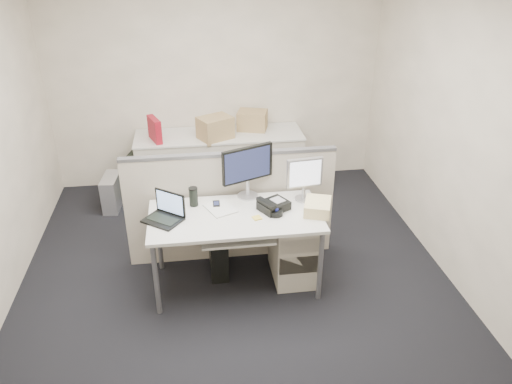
{
  "coord_description": "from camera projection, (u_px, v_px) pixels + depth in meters",
  "views": [
    {
      "loc": [
        -0.34,
        -3.74,
        2.92
      ],
      "look_at": [
        0.2,
        0.15,
        0.86
      ],
      "focal_mm": 35.0,
      "sensor_mm": 36.0,
      "label": 1
    }
  ],
  "objects": [
    {
      "name": "laptop",
      "position": [
        162.0,
        209.0,
        4.19
      ],
      "size": [
        0.39,
        0.37,
        0.23
      ],
      "primitive_type": "cube",
      "rotation": [
        0.0,
        0.0,
        -0.66
      ],
      "color": "black",
      "rests_on": "desk"
    },
    {
      "name": "travel_mug",
      "position": [
        193.0,
        197.0,
        4.45
      ],
      "size": [
        0.1,
        0.1,
        0.16
      ],
      "primitive_type": "cylinder",
      "rotation": [
        0.0,
        0.0,
        -0.28
      ],
      "color": "black",
      "rests_on": "desk"
    },
    {
      "name": "pc_tower_desk",
      "position": [
        218.0,
        255.0,
        4.74
      ],
      "size": [
        0.17,
        0.4,
        0.38
      ],
      "primitive_type": "cube",
      "rotation": [
        0.0,
        0.0,
        0.01
      ],
      "color": "black",
      "rests_on": "floor"
    },
    {
      "name": "wall_front",
      "position": [
        287.0,
        357.0,
        2.07
      ],
      "size": [
        4.0,
        0.02,
        2.7
      ],
      "primitive_type": "cube",
      "color": "beige",
      "rests_on": "ground"
    },
    {
      "name": "trackball",
      "position": [
        276.0,
        213.0,
        4.32
      ],
      "size": [
        0.13,
        0.13,
        0.05
      ],
      "primitive_type": "cylinder",
      "rotation": [
        0.0,
        0.0,
        0.02
      ],
      "color": "black",
      "rests_on": "desk"
    },
    {
      "name": "monitor_main",
      "position": [
        248.0,
        172.0,
        4.52
      ],
      "size": [
        0.53,
        0.37,
        0.5
      ],
      "primitive_type": "cube",
      "rotation": [
        0.0,
        0.0,
        0.39
      ],
      "color": "black",
      "rests_on": "desk"
    },
    {
      "name": "wall_back",
      "position": [
        215.0,
        77.0,
        6.02
      ],
      "size": [
        4.0,
        0.02,
        2.7
      ],
      "primitive_type": "cube",
      "color": "beige",
      "rests_on": "ground"
    },
    {
      "name": "desk",
      "position": [
        235.0,
        221.0,
        4.37
      ],
      "size": [
        1.5,
        0.75,
        0.73
      ],
      "color": "silver",
      "rests_on": "floor"
    },
    {
      "name": "banana",
      "position": [
        265.0,
        205.0,
        4.45
      ],
      "size": [
        0.15,
        0.14,
        0.04
      ],
      "primitive_type": "ellipsoid",
      "rotation": [
        0.0,
        0.0,
        0.74
      ],
      "color": "yellow",
      "rests_on": "desk"
    },
    {
      "name": "cubicle_partition",
      "position": [
        231.0,
        208.0,
        4.81
      ],
      "size": [
        2.0,
        0.06,
        1.1
      ],
      "primitive_type": "cube",
      "color": "#B3AB95",
      "rests_on": "floor"
    },
    {
      "name": "pc_tower_spare_silver",
      "position": [
        112.0,
        192.0,
        5.85
      ],
      "size": [
        0.21,
        0.44,
        0.4
      ],
      "primitive_type": "cube",
      "rotation": [
        0.0,
        0.0,
        -0.09
      ],
      "color": "#B7B7BC",
      "rests_on": "floor"
    },
    {
      "name": "drawer_pedestal",
      "position": [
        294.0,
        246.0,
        4.63
      ],
      "size": [
        0.4,
        0.55,
        0.65
      ],
      "primitive_type": "cube",
      "color": "#BEB4A6",
      "rests_on": "floor"
    },
    {
      "name": "cellphone",
      "position": [
        216.0,
        204.0,
        4.49
      ],
      "size": [
        0.06,
        0.12,
        0.02
      ],
      "primitive_type": "cube",
      "rotation": [
        0.0,
        0.0,
        -0.03
      ],
      "color": "black",
      "rests_on": "desk"
    },
    {
      "name": "keyboard_tray",
      "position": [
        238.0,
        237.0,
        4.23
      ],
      "size": [
        0.62,
        0.32,
        0.02
      ],
      "primitive_type": "cube",
      "color": "silver",
      "rests_on": "desk"
    },
    {
      "name": "cardboard_box_left",
      "position": [
        215.0,
        129.0,
        5.86
      ],
      "size": [
        0.46,
        0.42,
        0.28
      ],
      "primitive_type": "cube",
      "rotation": [
        0.0,
        0.0,
        0.48
      ],
      "color": "#9D7E5C",
      "rests_on": "back_counter"
    },
    {
      "name": "paper_stack",
      "position": [
        220.0,
        208.0,
        4.42
      ],
      "size": [
        0.31,
        0.34,
        0.01
      ],
      "primitive_type": "cube",
      "rotation": [
        0.0,
        0.0,
        0.42
      ],
      "color": "silver",
      "rests_on": "desk"
    },
    {
      "name": "manila_folders",
      "position": [
        318.0,
        207.0,
        4.35
      ],
      "size": [
        0.3,
        0.34,
        0.11
      ],
      "primitive_type": "cube",
      "rotation": [
        0.0,
        0.0,
        -0.32
      ],
      "color": "beige",
      "rests_on": "desk"
    },
    {
      "name": "monitor_small",
      "position": [
        304.0,
        180.0,
        4.49
      ],
      "size": [
        0.35,
        0.2,
        0.4
      ],
      "primitive_type": "cube",
      "rotation": [
        0.0,
        0.0,
        0.11
      ],
      "color": "#B7B7BC",
      "rests_on": "desk"
    },
    {
      "name": "sticky_pad",
      "position": [
        257.0,
        218.0,
        4.28
      ],
      "size": [
        0.09,
        0.09,
        0.01
      ],
      "primitive_type": "cube",
      "rotation": [
        0.0,
        0.0,
        0.29
      ],
      "color": "gold",
      "rests_on": "desk"
    },
    {
      "name": "floor",
      "position": [
        237.0,
        282.0,
        4.68
      ],
      "size": [
        4.0,
        4.5,
        0.01
      ],
      "primitive_type": "cube",
      "color": "black",
      "rests_on": "ground"
    },
    {
      "name": "wall_right",
      "position": [
        465.0,
        137.0,
        4.29
      ],
      "size": [
        0.02,
        4.5,
        2.7
      ],
      "primitive_type": "cube",
      "color": "beige",
      "rests_on": "ground"
    },
    {
      "name": "desk_phone",
      "position": [
        274.0,
        206.0,
        4.4
      ],
      "size": [
        0.31,
        0.29,
        0.08
      ],
      "primitive_type": "cube",
      "rotation": [
        0.0,
        0.0,
        0.52
      ],
      "color": "black",
      "rests_on": "desk"
    },
    {
      "name": "back_counter",
      "position": [
        220.0,
        163.0,
        6.2
      ],
      "size": [
        2.0,
        0.6,
        0.72
      ],
      "primitive_type": "cube",
      "color": "#BEB4A6",
      "rests_on": "floor"
    },
    {
      "name": "red_binder",
      "position": [
        155.0,
        130.0,
        5.78
      ],
      "size": [
        0.18,
        0.32,
        0.29
      ],
      "primitive_type": "cube",
      "rotation": [
        0.0,
        0.0,
        0.35
      ],
      "color": "maroon",
      "rests_on": "back_counter"
    },
    {
      "name": "pc_tower_spare_dark",
      "position": [
        136.0,
        174.0,
        6.22
      ],
      "size": [
        0.32,
        0.53,
        0.47
      ],
      "primitive_type": "cube",
      "rotation": [
        0.0,
        0.0,
        -0.27
      ],
      "color": "black",
      "rests_on": "floor"
    },
    {
      "name": "cardboard_box_right",
      "position": [
        252.0,
        121.0,
        6.13
      ],
      "size": [
        0.41,
        0.36,
        0.25
      ],
      "primitive_type": "cube",
      "rotation": [
        0.0,
        0.0,
        -0.29
      ],
      "color": "#9D7E5C",
      "rests_on": "back_counter"
    },
    {
      "name": "keyboard",
      "position": [
        231.0,
        232.0,
        4.25
      ],
      "size": [
        0.42,
        0.15,
        0.02
      ],
      "primitive_type": "cube",
      "rotation": [
        0.0,
        0.0,
        0.01
      ],
      "color": "black",
      "rests_on": "keyboard_tray"
    }
  ]
}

